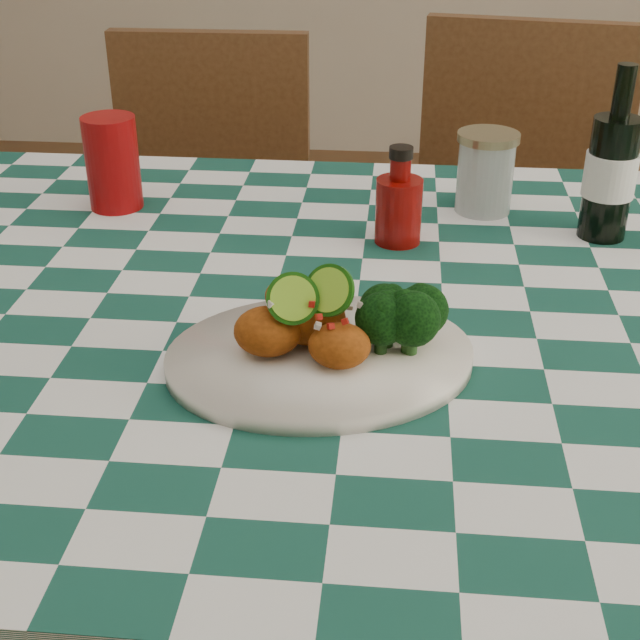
# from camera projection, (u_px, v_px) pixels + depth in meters

# --- Properties ---
(dining_table) EXTENTS (1.66, 1.06, 0.79)m
(dining_table) POSITION_uv_depth(u_px,v_px,m) (351.00, 550.00, 1.26)
(dining_table) COLOR #15493B
(dining_table) RESTS_ON ground
(plate) EXTENTS (0.38, 0.33, 0.02)m
(plate) POSITION_uv_depth(u_px,v_px,m) (320.00, 358.00, 0.94)
(plate) COLOR silver
(plate) RESTS_ON dining_table
(fried_chicken_pile) EXTENTS (0.13, 0.10, 0.09)m
(fried_chicken_pile) POSITION_uv_depth(u_px,v_px,m) (316.00, 315.00, 0.92)
(fried_chicken_pile) COLOR #A0460F
(fried_chicken_pile) RESTS_ON plate
(broccoli_side) EXTENTS (0.09, 0.09, 0.07)m
(broccoli_side) POSITION_uv_depth(u_px,v_px,m) (405.00, 321.00, 0.92)
(broccoli_side) COLOR black
(broccoli_side) RESTS_ON plate
(red_tumbler) EXTENTS (0.08, 0.08, 0.14)m
(red_tumbler) POSITION_uv_depth(u_px,v_px,m) (113.00, 163.00, 1.31)
(red_tumbler) COLOR #8E0709
(red_tumbler) RESTS_ON dining_table
(ketchup_bottle) EXTENTS (0.07, 0.07, 0.13)m
(ketchup_bottle) POSITION_uv_depth(u_px,v_px,m) (399.00, 195.00, 1.20)
(ketchup_bottle) COLOR #6D0805
(ketchup_bottle) RESTS_ON dining_table
(mason_jar) EXTENTS (0.11, 0.11, 0.12)m
(mason_jar) POSITION_uv_depth(u_px,v_px,m) (485.00, 173.00, 1.30)
(mason_jar) COLOR #B2BCBA
(mason_jar) RESTS_ON dining_table
(beer_bottle) EXTENTS (0.09, 0.09, 0.24)m
(beer_bottle) POSITION_uv_depth(u_px,v_px,m) (613.00, 154.00, 1.19)
(beer_bottle) COLOR black
(beer_bottle) RESTS_ON dining_table
(wooden_chair_left) EXTENTS (0.43, 0.45, 0.92)m
(wooden_chair_left) POSITION_uv_depth(u_px,v_px,m) (203.00, 272.00, 1.89)
(wooden_chair_left) COLOR #472814
(wooden_chair_left) RESTS_ON ground
(wooden_chair_right) EXTENTS (0.51, 0.52, 0.96)m
(wooden_chair_right) POSITION_uv_depth(u_px,v_px,m) (505.00, 277.00, 1.83)
(wooden_chair_right) COLOR #472814
(wooden_chair_right) RESTS_ON ground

